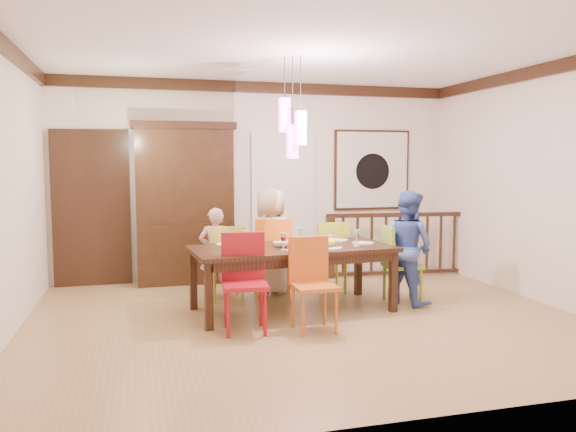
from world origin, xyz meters
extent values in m
plane|color=#A1814E|center=(0.00, 0.00, 0.00)|extent=(6.00, 6.00, 0.00)
plane|color=white|center=(0.00, 0.00, 2.90)|extent=(6.00, 6.00, 0.00)
plane|color=beige|center=(0.00, 2.50, 1.45)|extent=(6.00, 0.00, 6.00)
plane|color=beige|center=(-3.00, 0.00, 1.45)|extent=(0.00, 5.00, 5.00)
plane|color=beige|center=(3.00, 0.00, 1.45)|extent=(0.00, 5.00, 5.00)
cube|color=black|center=(-2.40, 2.45, 1.05)|extent=(1.04, 0.07, 2.24)
cube|color=silver|center=(0.35, 2.46, 1.05)|extent=(0.97, 0.05, 2.22)
cube|color=black|center=(1.80, 2.47, 1.60)|extent=(1.25, 0.04, 1.25)
cube|color=silver|center=(1.80, 2.44, 1.60)|extent=(1.18, 0.02, 1.18)
cylinder|color=black|center=(1.80, 2.43, 1.58)|extent=(0.56, 0.01, 0.56)
cube|color=#FF4CBF|center=(-0.15, 0.46, 2.25)|extent=(0.11, 0.11, 0.38)
cylinder|color=black|center=(-0.15, 0.46, 2.67)|extent=(0.01, 0.01, 0.46)
cube|color=#FF4CBF|center=(0.01, 0.36, 2.10)|extent=(0.11, 0.11, 0.38)
cylinder|color=black|center=(0.01, 0.36, 2.59)|extent=(0.01, 0.01, 0.61)
cube|color=#FF4CBF|center=(-0.07, 0.41, 1.95)|extent=(0.11, 0.11, 0.38)
cylinder|color=black|center=(-0.07, 0.41, 2.52)|extent=(0.01, 0.01, 0.76)
cube|color=black|center=(-0.07, 0.41, 0.72)|extent=(2.38, 1.23, 0.05)
cube|color=black|center=(-1.14, 0.85, 0.35)|extent=(0.09, 0.09, 0.70)
cube|color=black|center=(1.00, 0.85, 0.35)|extent=(0.09, 0.09, 0.70)
cube|color=black|center=(-1.14, -0.04, 0.35)|extent=(0.09, 0.09, 0.70)
cube|color=black|center=(1.00, -0.04, 0.35)|extent=(0.09, 0.09, 0.70)
cube|color=black|center=(-0.07, 0.87, 0.65)|extent=(2.10, 0.21, 0.10)
cube|color=black|center=(-0.07, -0.06, 0.65)|extent=(2.10, 0.21, 0.10)
cube|color=#A6B12E|center=(-0.73, 1.15, 0.45)|extent=(0.43, 0.43, 0.04)
cube|color=#A6B12E|center=(-0.73, 1.15, 0.71)|extent=(0.42, 0.04, 0.46)
cylinder|color=#A6B12E|center=(-0.90, 0.98, 0.22)|extent=(0.04, 0.04, 0.44)
cylinder|color=#A6B12E|center=(-0.56, 0.98, 0.22)|extent=(0.04, 0.04, 0.44)
cylinder|color=#A6B12E|center=(-0.90, 1.32, 0.22)|extent=(0.04, 0.04, 0.44)
cylinder|color=#A6B12E|center=(-0.56, 1.32, 0.22)|extent=(0.04, 0.04, 0.44)
cube|color=orange|center=(-0.13, 1.11, 0.49)|extent=(0.53, 0.53, 0.04)
cube|color=orange|center=(-0.13, 1.11, 0.77)|extent=(0.46, 0.12, 0.50)
cylinder|color=orange|center=(-0.32, 0.93, 0.24)|extent=(0.04, 0.04, 0.48)
cylinder|color=orange|center=(0.05, 0.93, 0.24)|extent=(0.04, 0.04, 0.48)
cylinder|color=orange|center=(-0.32, 1.30, 0.24)|extent=(0.04, 0.04, 0.48)
cylinder|color=orange|center=(0.05, 1.30, 0.24)|extent=(0.04, 0.04, 0.48)
cube|color=#AFC726|center=(0.66, 1.23, 0.46)|extent=(0.43, 0.43, 0.04)
cube|color=#AFC726|center=(0.66, 1.23, 0.71)|extent=(0.43, 0.05, 0.47)
cylinder|color=#AFC726|center=(0.49, 1.05, 0.22)|extent=(0.04, 0.04, 0.45)
cylinder|color=#AFC726|center=(0.83, 1.05, 0.22)|extent=(0.04, 0.04, 0.45)
cylinder|color=#AFC726|center=(0.49, 1.40, 0.22)|extent=(0.04, 0.04, 0.45)
cylinder|color=#AFC726|center=(0.83, 1.40, 0.22)|extent=(0.04, 0.04, 0.45)
cube|color=maroon|center=(-0.75, -0.27, 0.48)|extent=(0.49, 0.49, 0.04)
cube|color=maroon|center=(-0.75, -0.27, 0.75)|extent=(0.45, 0.09, 0.49)
cylinder|color=maroon|center=(-0.94, -0.46, 0.24)|extent=(0.04, 0.04, 0.47)
cylinder|color=maroon|center=(-0.57, -0.46, 0.24)|extent=(0.04, 0.04, 0.47)
cylinder|color=maroon|center=(-0.94, -0.09, 0.24)|extent=(0.04, 0.04, 0.47)
cylinder|color=maroon|center=(-0.57, -0.09, 0.24)|extent=(0.04, 0.04, 0.47)
cube|color=#C15B1A|center=(-0.07, -0.42, 0.46)|extent=(0.43, 0.43, 0.04)
cube|color=#C15B1A|center=(-0.07, -0.42, 0.71)|extent=(0.43, 0.05, 0.47)
cylinder|color=#C15B1A|center=(-0.24, -0.59, 0.22)|extent=(0.04, 0.04, 0.45)
cylinder|color=#C15B1A|center=(0.11, -0.59, 0.22)|extent=(0.04, 0.04, 0.45)
cylinder|color=#C15B1A|center=(-0.24, -0.25, 0.22)|extent=(0.04, 0.04, 0.45)
cylinder|color=#C15B1A|center=(0.11, -0.25, 0.22)|extent=(0.04, 0.04, 0.45)
cube|color=#72A32F|center=(1.33, 0.42, 0.46)|extent=(0.48, 0.48, 0.04)
cube|color=#72A32F|center=(1.33, 0.42, 0.71)|extent=(0.09, 0.43, 0.47)
cylinder|color=#72A32F|center=(1.16, 0.25, 0.22)|extent=(0.04, 0.04, 0.45)
cylinder|color=#72A32F|center=(1.51, 0.25, 0.22)|extent=(0.04, 0.04, 0.45)
cylinder|color=#72A32F|center=(1.16, 0.59, 0.22)|extent=(0.04, 0.04, 0.45)
cylinder|color=#72A32F|center=(1.51, 0.59, 0.22)|extent=(0.04, 0.04, 0.45)
cube|color=black|center=(-1.13, 2.28, 0.43)|extent=(1.35, 0.44, 0.87)
cube|color=black|center=(-1.13, 2.30, 1.54)|extent=(1.35, 0.40, 1.35)
cube|color=black|center=(-1.13, 2.49, 1.54)|extent=(1.15, 0.02, 1.15)
cube|color=black|center=(-1.13, 2.30, 2.23)|extent=(1.44, 0.44, 0.10)
cube|color=black|center=(0.96, 1.95, 0.46)|extent=(0.13, 0.13, 0.92)
cube|color=black|center=(3.13, 1.95, 0.46)|extent=(0.13, 0.13, 0.92)
cube|color=black|center=(2.05, 1.95, 0.93)|extent=(2.29, 0.29, 0.06)
cube|color=black|center=(2.05, 1.95, 0.05)|extent=(2.17, 0.26, 0.05)
imported|color=beige|center=(-0.84, 1.30, 0.57)|extent=(0.46, 0.34, 1.15)
imported|color=beige|center=(-0.12, 1.25, 0.70)|extent=(0.78, 0.61, 1.39)
imported|color=#3D5AAD|center=(1.39, 0.39, 0.69)|extent=(0.74, 0.82, 1.37)
imported|color=yellow|center=(0.25, 0.30, 0.79)|extent=(0.37, 0.37, 0.09)
imported|color=white|center=(-0.20, 0.42, 0.78)|extent=(0.19, 0.19, 0.06)
imported|color=silver|center=(-0.57, 0.27, 0.80)|extent=(0.14, 0.14, 0.10)
imported|color=silver|center=(0.47, 0.61, 0.80)|extent=(0.13, 0.13, 0.09)
cylinder|color=white|center=(-0.77, 0.76, 0.76)|extent=(0.26, 0.26, 0.01)
cylinder|color=white|center=(-0.02, 0.68, 0.76)|extent=(0.26, 0.26, 0.01)
cylinder|color=white|center=(0.61, 0.73, 0.76)|extent=(0.26, 0.26, 0.01)
cylinder|color=white|center=(-0.71, 0.15, 0.76)|extent=(0.26, 0.26, 0.01)
cylinder|color=white|center=(0.31, 0.15, 0.76)|extent=(0.26, 0.26, 0.01)
cylinder|color=white|center=(0.81, 0.42, 0.76)|extent=(0.26, 0.26, 0.01)
cube|color=#D83359|center=(-0.15, 0.05, 0.76)|extent=(0.18, 0.14, 0.01)
camera|label=1|loc=(-1.77, -5.76, 1.71)|focal=35.00mm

